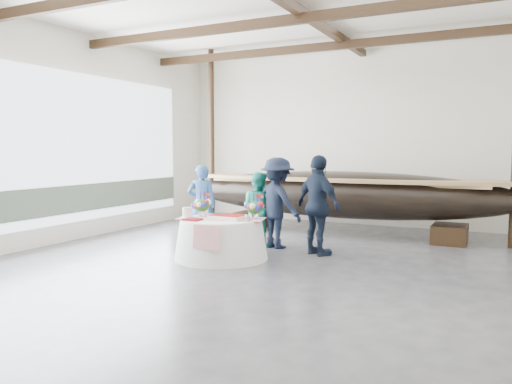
% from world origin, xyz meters
% --- Properties ---
extents(floor, '(10.00, 12.00, 0.01)m').
position_xyz_m(floor, '(0.00, 0.00, 0.00)').
color(floor, '#3D3D42').
rests_on(floor, ground).
extents(wall_back, '(10.00, 0.02, 4.50)m').
position_xyz_m(wall_back, '(0.00, 6.00, 2.25)').
color(wall_back, silver).
rests_on(wall_back, ground).
extents(wall_left, '(0.02, 12.00, 4.50)m').
position_xyz_m(wall_left, '(-5.00, 0.00, 2.25)').
color(wall_left, silver).
rests_on(wall_left, ground).
extents(pavilion_structure, '(9.80, 11.76, 4.50)m').
position_xyz_m(pavilion_structure, '(0.00, 0.74, 4.00)').
color(pavilion_structure, black).
rests_on(pavilion_structure, ground).
extents(open_bay, '(0.03, 7.00, 3.20)m').
position_xyz_m(open_bay, '(-4.95, 1.00, 1.83)').
color(open_bay, silver).
rests_on(open_bay, ground).
extents(longboat_display, '(7.82, 1.56, 1.47)m').
position_xyz_m(longboat_display, '(-0.01, 4.22, 0.94)').
color(longboat_display, black).
rests_on(longboat_display, ground).
extents(banquet_table, '(1.69, 1.69, 0.73)m').
position_xyz_m(banquet_table, '(-1.21, 0.81, 0.36)').
color(banquet_table, white).
rests_on(banquet_table, ground).
extents(tabletop_items, '(1.65, 1.00, 0.40)m').
position_xyz_m(tabletop_items, '(-1.23, 0.92, 0.88)').
color(tabletop_items, '#B61220').
rests_on(tabletop_items, banquet_table).
extents(guest_woman_blue, '(0.72, 0.64, 1.65)m').
position_xyz_m(guest_woman_blue, '(-2.41, 2.03, 0.82)').
color(guest_woman_blue, '#2B508A').
rests_on(guest_woman_blue, ground).
extents(guest_woman_teal, '(0.81, 0.67, 1.51)m').
position_xyz_m(guest_woman_teal, '(-1.16, 2.21, 0.75)').
color(guest_woman_teal, teal).
rests_on(guest_woman_teal, ground).
extents(guest_man_left, '(1.33, 1.05, 1.81)m').
position_xyz_m(guest_man_left, '(-0.71, 2.16, 0.90)').
color(guest_man_left, black).
rests_on(guest_man_left, ground).
extents(guest_man_right, '(1.18, 0.93, 1.87)m').
position_xyz_m(guest_man_right, '(0.26, 1.86, 0.93)').
color(guest_man_right, black).
rests_on(guest_man_right, ground).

